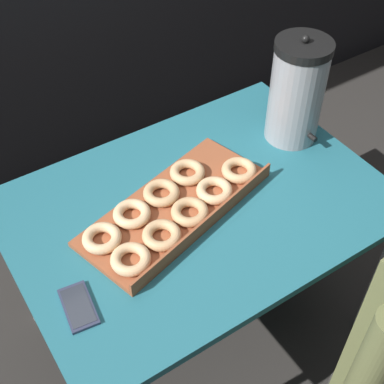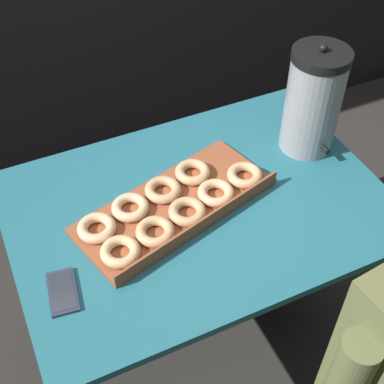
% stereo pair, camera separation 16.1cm
% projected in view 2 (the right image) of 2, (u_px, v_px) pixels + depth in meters
% --- Properties ---
extents(ground_plane, '(12.00, 12.00, 0.00)m').
position_uv_depth(ground_plane, '(197.00, 322.00, 2.16)').
color(ground_plane, '#2D2B28').
extents(folding_table, '(1.16, 0.83, 0.70)m').
position_uv_depth(folding_table, '(198.00, 213.00, 1.69)').
color(folding_table, '#236675').
rests_on(folding_table, ground).
extents(donut_box, '(0.67, 0.42, 0.05)m').
position_uv_depth(donut_box, '(172.00, 206.00, 1.62)').
color(donut_box, brown).
rests_on(donut_box, folding_table).
extents(coffee_urn, '(0.19, 0.21, 0.39)m').
position_uv_depth(coffee_urn, '(313.00, 101.00, 1.73)').
color(coffee_urn, '#939399').
rests_on(coffee_urn, folding_table).
extents(cell_phone, '(0.09, 0.15, 0.01)m').
position_uv_depth(cell_phone, '(63.00, 292.00, 1.43)').
color(cell_phone, '#2D334C').
rests_on(cell_phone, folding_table).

